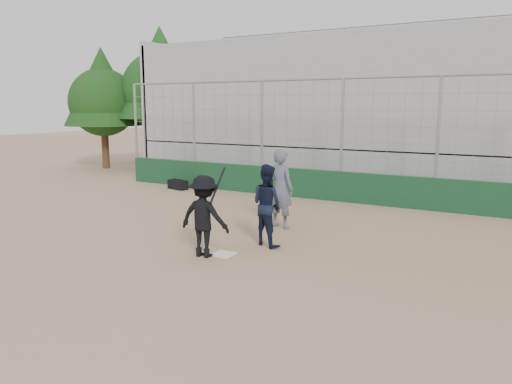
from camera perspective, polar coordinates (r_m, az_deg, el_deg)
The scene contains 10 objects.
ground at distance 10.76m, azimuth -3.76°, elevation -7.15°, with size 90.00×90.00×0.00m, color #826146.
home_plate at distance 10.76m, azimuth -3.76°, elevation -7.09°, with size 0.44×0.44×0.02m, color white.
backstop at distance 16.71m, azimuth 9.66°, elevation 2.19°, with size 18.10×0.25×4.04m.
bleachers at distance 21.28m, azimuth 14.54°, elevation 8.95°, with size 20.25×6.70×6.98m.
tree_left at distance 25.76m, azimuth -10.81°, elevation 12.45°, with size 4.48×4.48×7.00m.
tree_right at distance 26.39m, azimuth -17.13°, elevation 10.76°, with size 3.84×3.84×6.00m.
batter_at_plate at distance 10.49m, azimuth -5.93°, elevation -2.76°, with size 1.16×0.80×1.88m.
catcher_crouched at distance 11.29m, azimuth 1.22°, elevation -3.05°, with size 1.11×1.01×1.25m.
umpire at distance 12.89m, azimuth 2.82°, elevation -0.07°, with size 0.75×0.49×1.85m, color #515867.
equipment_bag at distance 19.20m, azimuth -8.92°, elevation 0.84°, with size 0.89×0.53×0.39m.
Camera 1 is at (5.74, -8.54, 3.14)m, focal length 35.00 mm.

